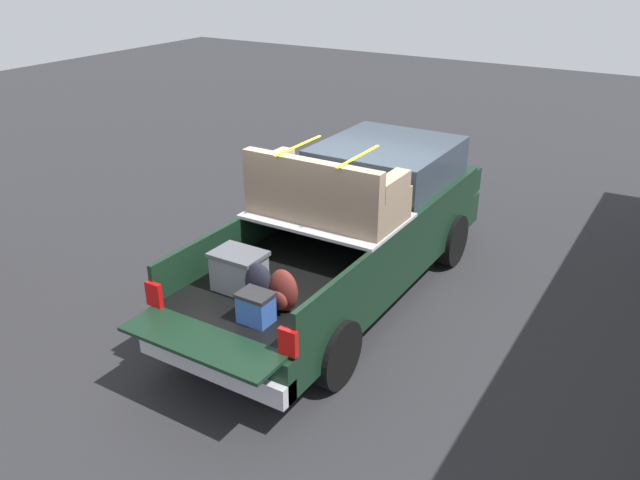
# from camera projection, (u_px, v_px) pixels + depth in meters

# --- Properties ---
(ground_plane) EXTENTS (40.00, 40.00, 0.00)m
(ground_plane) POSITION_uv_depth(u_px,v_px,m) (342.00, 296.00, 9.03)
(ground_plane) COLOR #262628
(pickup_truck) EXTENTS (6.05, 2.06, 2.23)m
(pickup_truck) POSITION_uv_depth(u_px,v_px,m) (356.00, 224.00, 8.90)
(pickup_truck) COLOR black
(pickup_truck) RESTS_ON ground_plane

